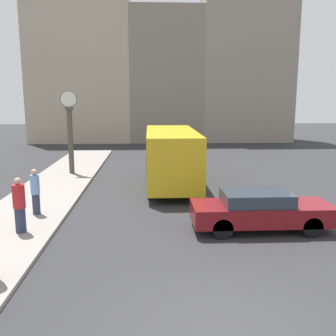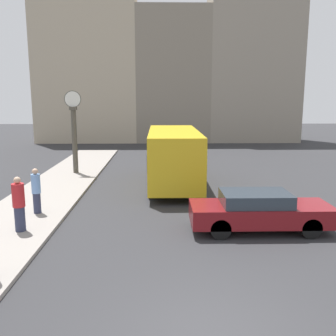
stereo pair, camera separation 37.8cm
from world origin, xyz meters
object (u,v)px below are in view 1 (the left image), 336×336
street_clock (70,132)px  pedestrian_red_top (19,205)px  bus_distant (171,155)px  pedestrian_blue_stripe (35,192)px  sedan_car (260,210)px

street_clock → pedestrian_red_top: (0.33, -9.86, -1.49)m
bus_distant → pedestrian_blue_stripe: bus_distant is taller
bus_distant → street_clock: (-5.64, 2.99, 0.90)m
bus_distant → street_clock: bearing=152.1°
sedan_car → pedestrian_blue_stripe: pedestrian_blue_stripe is taller
sedan_car → pedestrian_blue_stripe: (-8.01, 1.79, 0.29)m
pedestrian_blue_stripe → sedan_car: bearing=-12.6°
street_clock → pedestrian_red_top: 9.97m
sedan_car → pedestrian_red_top: size_ratio=2.58×
street_clock → pedestrian_blue_stripe: size_ratio=2.74×
bus_distant → street_clock: size_ratio=1.58×
sedan_car → pedestrian_blue_stripe: 8.21m
sedan_car → street_clock: street_clock is taller
bus_distant → pedestrian_red_top: (-5.31, -6.86, -0.59)m
sedan_car → pedestrian_red_top: (-7.94, -0.17, 0.33)m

